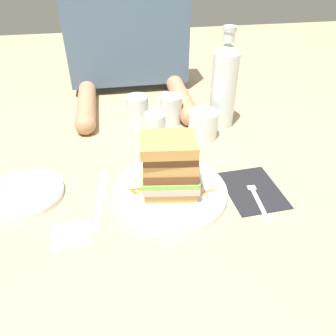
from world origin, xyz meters
name	(u,v)px	position (x,y,z in m)	size (l,w,h in m)	color
ground_plane	(167,193)	(0.00, 0.00, 0.00)	(3.00, 3.00, 0.00)	tan
main_plate	(170,192)	(0.01, -0.01, 0.01)	(0.26, 0.26, 0.01)	white
sandwich	(170,166)	(0.01, -0.01, 0.08)	(0.14, 0.12, 0.14)	tan
carrot_shred_0	(141,188)	(-0.06, 0.01, 0.02)	(0.00, 0.00, 0.02)	orange
carrot_shred_1	(134,190)	(-0.08, 0.00, 0.02)	(0.00, 0.00, 0.03)	orange
carrot_shred_2	(138,192)	(-0.07, -0.01, 0.02)	(0.00, 0.00, 0.02)	orange
carrot_shred_3	(144,191)	(-0.05, 0.00, 0.02)	(0.00, 0.00, 0.02)	orange
carrot_shred_4	(132,192)	(-0.08, 0.00, 0.02)	(0.00, 0.00, 0.03)	orange
carrot_shred_5	(135,189)	(-0.07, 0.01, 0.02)	(0.00, 0.00, 0.03)	orange
carrot_shred_6	(146,188)	(-0.05, 0.01, 0.02)	(0.00, 0.00, 0.02)	orange
carrot_shred_7	(197,183)	(0.07, 0.00, 0.02)	(0.00, 0.00, 0.03)	orange
carrot_shred_8	(214,190)	(0.10, -0.03, 0.02)	(0.00, 0.00, 0.02)	orange
carrot_shred_9	(199,185)	(0.08, 0.00, 0.02)	(0.00, 0.00, 0.02)	orange
carrot_shred_10	(197,185)	(0.07, 0.00, 0.02)	(0.00, 0.00, 0.03)	orange
carrot_shred_11	(206,194)	(0.08, -0.04, 0.02)	(0.00, 0.00, 0.03)	orange
carrot_shred_12	(209,191)	(0.09, -0.03, 0.02)	(0.00, 0.00, 0.03)	orange
napkin_dark	(253,190)	(0.20, -0.02, 0.00)	(0.12, 0.16, 0.00)	black
fork	(256,195)	(0.20, -0.05, 0.00)	(0.02, 0.17, 0.00)	silver
knife	(100,201)	(-0.16, 0.00, 0.00)	(0.04, 0.20, 0.00)	silver
juice_glass	(203,126)	(0.14, 0.23, 0.04)	(0.08, 0.08, 0.08)	white
water_bottle	(224,85)	(0.22, 0.30, 0.13)	(0.07, 0.07, 0.29)	silver
empty_tumbler_0	(137,109)	(-0.03, 0.37, 0.04)	(0.07, 0.07, 0.08)	silver
empty_tumbler_1	(171,110)	(0.07, 0.34, 0.04)	(0.07, 0.07, 0.09)	silver
empty_tumbler_2	(155,127)	(0.01, 0.24, 0.04)	(0.06, 0.06, 0.08)	silver
side_plate	(25,194)	(-0.32, 0.04, 0.01)	(0.17, 0.17, 0.01)	white
napkin_pink	(71,235)	(-0.21, -0.10, 0.00)	(0.08, 0.07, 0.00)	pink
diner_across	(126,17)	(-0.03, 0.62, 0.26)	(0.42, 0.44, 0.58)	tan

